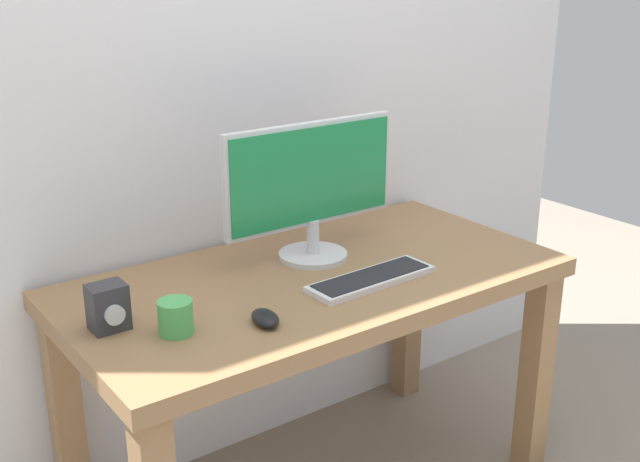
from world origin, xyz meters
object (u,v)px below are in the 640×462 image
object	(u,v)px
monitor	(311,185)
keyboard_primary	(371,279)
audio_controller	(108,307)
coffee_mug	(176,317)
mouse	(265,318)
desk	(314,311)

from	to	relation	value
monitor	keyboard_primary	xyz separation A→B (m)	(0.02, -0.24, -0.21)
monitor	keyboard_primary	size ratio (longest dim) A/B	1.47
audio_controller	coffee_mug	world-z (taller)	audio_controller
mouse	desk	bearing A→B (deg)	44.04
monitor	audio_controller	world-z (taller)	monitor
monitor	mouse	world-z (taller)	monitor
desk	mouse	world-z (taller)	mouse
desk	keyboard_primary	world-z (taller)	keyboard_primary
desk	audio_controller	world-z (taller)	audio_controller
desk	mouse	xyz separation A→B (m)	(-0.27, -0.18, 0.13)
desk	coffee_mug	distance (m)	0.49
desk	keyboard_primary	bearing A→B (deg)	-55.71
coffee_mug	monitor	bearing A→B (deg)	21.64
mouse	audio_controller	xyz separation A→B (m)	(-0.31, 0.19, 0.04)
mouse	coffee_mug	world-z (taller)	coffee_mug
keyboard_primary	mouse	bearing A→B (deg)	-172.48
monitor	mouse	distance (m)	0.49
audio_controller	monitor	bearing A→B (deg)	8.76
keyboard_primary	audio_controller	xyz separation A→B (m)	(-0.67, 0.14, 0.05)
desk	mouse	bearing A→B (deg)	-146.19
audio_controller	keyboard_primary	bearing A→B (deg)	-12.07
keyboard_primary	mouse	world-z (taller)	mouse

